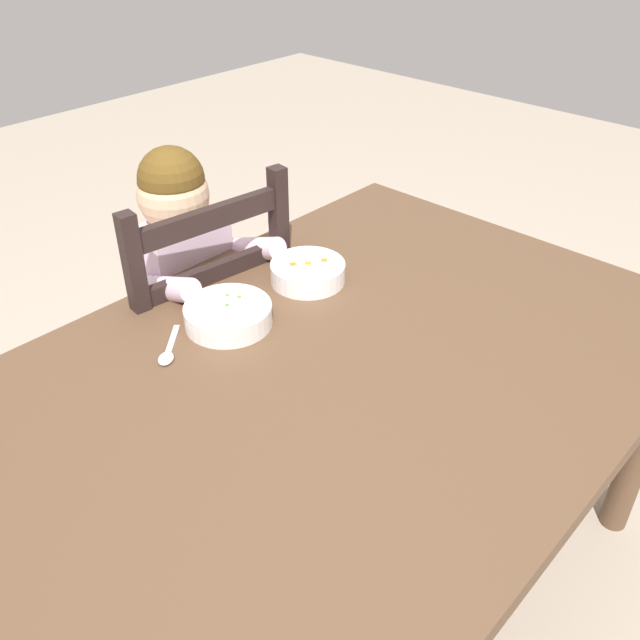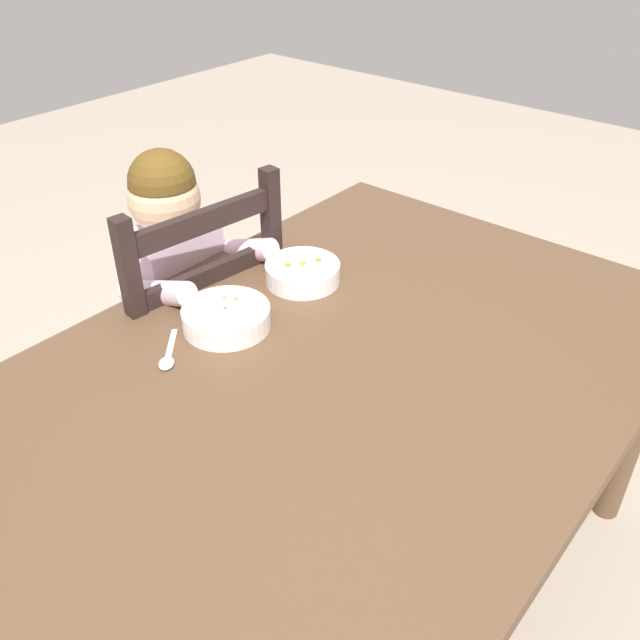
% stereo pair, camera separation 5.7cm
% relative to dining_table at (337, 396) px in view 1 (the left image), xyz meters
% --- Properties ---
extents(ground_plane, '(8.00, 8.00, 0.00)m').
position_rel_dining_table_xyz_m(ground_plane, '(0.00, 0.00, -0.62)').
color(ground_plane, tan).
extents(dining_table, '(1.48, 1.02, 0.70)m').
position_rel_dining_table_xyz_m(dining_table, '(0.00, 0.00, 0.00)').
color(dining_table, brown).
rests_on(dining_table, ground).
extents(dining_chair, '(0.47, 0.47, 0.93)m').
position_rel_dining_table_xyz_m(dining_chair, '(0.06, 0.56, -0.16)').
color(dining_chair, black).
rests_on(dining_chair, ground).
extents(child_figure, '(0.32, 0.31, 0.97)m').
position_rel_dining_table_xyz_m(child_figure, '(0.07, 0.55, 0.03)').
color(child_figure, silver).
rests_on(child_figure, ground).
extents(bowl_of_peas, '(0.18, 0.18, 0.05)m').
position_rel_dining_table_xyz_m(bowl_of_peas, '(-0.05, 0.26, 0.11)').
color(bowl_of_peas, white).
rests_on(bowl_of_peas, dining_table).
extents(bowl_of_carrots, '(0.17, 0.17, 0.05)m').
position_rel_dining_table_xyz_m(bowl_of_carrots, '(0.19, 0.26, 0.11)').
color(bowl_of_carrots, white).
rests_on(bowl_of_carrots, dining_table).
extents(spoon, '(0.12, 0.11, 0.01)m').
position_rel_dining_table_xyz_m(spoon, '(-0.20, 0.27, 0.09)').
color(spoon, silver).
rests_on(spoon, dining_table).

